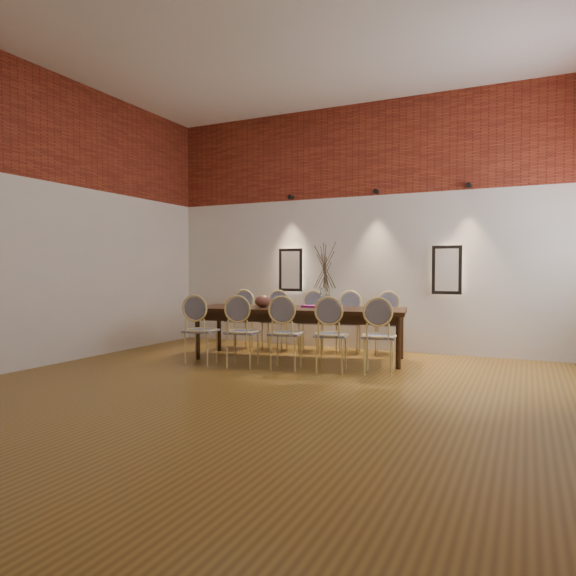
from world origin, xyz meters
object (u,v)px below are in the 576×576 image
at_px(vase, 325,298).
at_px(chair_near_a, 201,330).
at_px(dining_table, 300,333).
at_px(chair_near_e, 379,336).
at_px(chair_near_d, 331,335).
at_px(chair_far_c, 311,322).
at_px(chair_near_b, 243,332).
at_px(book, 311,306).
at_px(chair_far_b, 275,321).
at_px(bowl, 263,301).
at_px(chair_far_a, 240,320).
at_px(chair_far_d, 348,323).
at_px(chair_near_c, 286,333).
at_px(chair_far_e, 387,324).

bearing_deg(vase, chair_near_a, -143.94).
height_order(dining_table, chair_near_e, chair_near_e).
distance_m(chair_near_d, chair_far_c, 1.64).
height_order(chair_near_e, chair_far_c, same).
bearing_deg(dining_table, chair_near_b, -128.26).
distance_m(chair_near_e, book, 1.43).
xyz_separation_m(chair_near_a, chair_far_b, (0.32, 1.61, 0.00)).
bearing_deg(bowl, chair_far_c, 66.49).
bearing_deg(chair_far_a, chair_near_d, 139.79).
height_order(chair_far_b, chair_far_d, same).
bearing_deg(chair_near_c, chair_far_d, 68.48).
distance_m(chair_near_c, chair_far_d, 1.64).
relative_size(chair_near_d, chair_far_e, 1.00).
xyz_separation_m(chair_far_d, book, (-0.35, -0.70, 0.30)).
relative_size(chair_near_a, chair_near_b, 1.00).
height_order(dining_table, vase, vase).
relative_size(chair_near_c, bowl, 3.92).
height_order(chair_near_c, chair_far_a, same).
bearing_deg(chair_far_d, chair_far_b, 0.00).
height_order(chair_far_e, vase, vase).
xyz_separation_m(chair_far_a, chair_far_e, (2.37, 0.43, 0.00)).
bearing_deg(chair_far_e, vase, 42.52).
distance_m(chair_far_d, vase, 0.91).
relative_size(chair_far_b, chair_far_d, 1.00).
height_order(chair_far_a, chair_far_b, same).
bearing_deg(chair_near_a, chair_far_c, 51.74).
relative_size(dining_table, vase, 10.05).
bearing_deg(chair_far_c, chair_near_e, 128.26).
bearing_deg(vase, chair_far_c, 126.16).
bearing_deg(chair_near_a, chair_near_c, 0.00).
distance_m(dining_table, chair_far_a, 1.43).
bearing_deg(dining_table, book, 46.81).
bearing_deg(chair_near_b, book, 50.92).
distance_m(bowl, book, 0.71).
xyz_separation_m(dining_table, chair_far_b, (-0.73, 0.65, 0.09)).
xyz_separation_m(chair_far_b, vase, (1.09, -0.58, 0.43)).
relative_size(vase, book, 1.15).
distance_m(chair_near_e, chair_far_a, 2.85).
bearing_deg(vase, chair_far_e, 52.73).
relative_size(chair_near_e, book, 3.62).
relative_size(chair_far_d, chair_far_e, 1.00).
bearing_deg(chair_near_e, book, 139.84).
bearing_deg(book, chair_near_c, -88.11).
bearing_deg(chair_near_b, vase, 38.10).
bearing_deg(chair_near_a, bowl, 47.18).
relative_size(chair_far_b, chair_far_c, 1.00).
relative_size(chair_near_e, chair_far_b, 1.00).
xyz_separation_m(dining_table, chair_near_c, (0.14, -0.75, 0.09)).
xyz_separation_m(dining_table, chair_near_e, (1.32, -0.54, 0.09)).
bearing_deg(chair_near_e, chair_far_b, 139.79).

